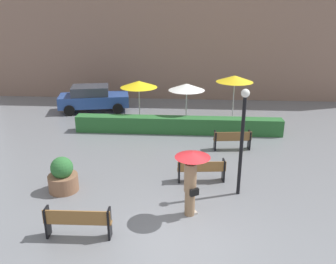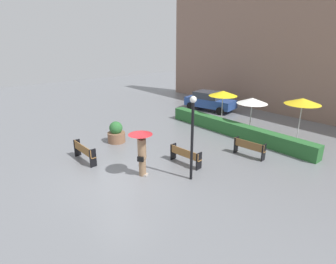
{
  "view_description": "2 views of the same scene",
  "coord_description": "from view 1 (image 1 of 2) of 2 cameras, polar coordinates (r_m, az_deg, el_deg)",
  "views": [
    {
      "loc": [
        0.24,
        -8.68,
        6.15
      ],
      "look_at": [
        -0.7,
        4.58,
        1.39
      ],
      "focal_mm": 37.68,
      "sensor_mm": 36.0,
      "label": 1
    },
    {
      "loc": [
        9.57,
        -5.42,
        5.92
      ],
      "look_at": [
        -0.18,
        2.72,
        1.55
      ],
      "focal_mm": 29.47,
      "sensor_mm": 36.0,
      "label": 2
    }
  ],
  "objects": [
    {
      "name": "ground_plane",
      "position": [
        10.64,
        2.09,
        -15.63
      ],
      "size": [
        60.0,
        60.0,
        0.0
      ],
      "primitive_type": "plane",
      "color": "slate"
    },
    {
      "name": "bench_mid_center",
      "position": [
        13.09,
        5.43,
        -5.99
      ],
      "size": [
        1.8,
        0.54,
        0.84
      ],
      "color": "olive",
      "rests_on": "ground"
    },
    {
      "name": "bench_near_left",
      "position": [
        10.37,
        -14.4,
        -13.73
      ],
      "size": [
        1.88,
        0.38,
        0.91
      ],
      "color": "olive",
      "rests_on": "ground"
    },
    {
      "name": "bench_back_row",
      "position": [
        16.12,
        10.38,
        -1.09
      ],
      "size": [
        1.71,
        0.55,
        0.87
      ],
      "color": "brown",
      "rests_on": "ground"
    },
    {
      "name": "pedestrian_with_umbrella",
      "position": [
        10.62,
        3.79,
        -6.74
      ],
      "size": [
        1.05,
        1.05,
        2.15
      ],
      "color": "#8C6B4C",
      "rests_on": "ground"
    },
    {
      "name": "planter_pot",
      "position": [
        12.93,
        -16.66,
        -6.91
      ],
      "size": [
        1.03,
        1.03,
        1.27
      ],
      "color": "brown",
      "rests_on": "ground"
    },
    {
      "name": "lamp_post",
      "position": [
        11.75,
        11.96,
        0.07
      ],
      "size": [
        0.28,
        0.28,
        3.71
      ],
      "color": "black",
      "rests_on": "ground"
    },
    {
      "name": "patio_umbrella_yellow",
      "position": [
        19.11,
        -4.74,
        7.71
      ],
      "size": [
        1.99,
        1.99,
        2.39
      ],
      "color": "silver",
      "rests_on": "ground"
    },
    {
      "name": "patio_umbrella_white",
      "position": [
        18.63,
        3.03,
        7.28
      ],
      "size": [
        1.91,
        1.91,
        2.34
      ],
      "color": "silver",
      "rests_on": "ground"
    },
    {
      "name": "patio_umbrella_yellow_far",
      "position": [
        19.83,
        10.74,
        8.46
      ],
      "size": [
        2.04,
        2.04,
        2.59
      ],
      "color": "silver",
      "rests_on": "ground"
    },
    {
      "name": "hedge_strip",
      "position": [
        18.03,
        1.61,
        1.14
      ],
      "size": [
        10.5,
        0.7,
        0.83
      ],
      "primitive_type": "cube",
      "color": "#28602D",
      "rests_on": "ground"
    },
    {
      "name": "building_facade",
      "position": [
        24.71,
        3.64,
        17.06
      ],
      "size": [
        28.0,
        1.2,
        10.07
      ],
      "primitive_type": "cube",
      "color": "#846656",
      "rests_on": "ground"
    },
    {
      "name": "parked_car",
      "position": [
        22.29,
        -12.01,
        5.41
      ],
      "size": [
        4.47,
        2.66,
        1.57
      ],
      "color": "#28478C",
      "rests_on": "ground"
    }
  ]
}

